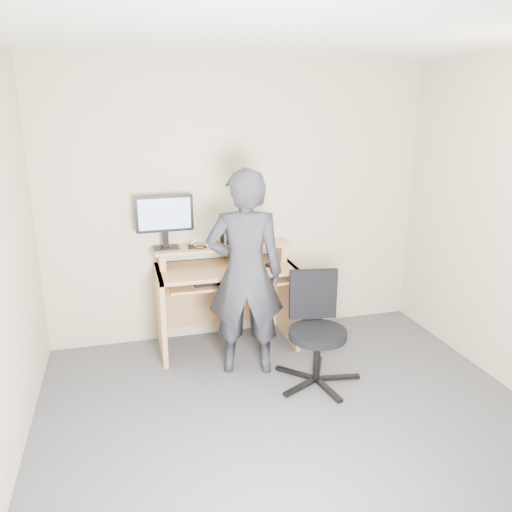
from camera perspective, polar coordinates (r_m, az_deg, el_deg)
name	(u,v)px	position (r m, az deg, el deg)	size (l,w,h in m)	color
ground	(303,438)	(3.50, 5.42, -19.99)	(3.50, 3.50, 0.00)	#525357
back_wall	(240,203)	(4.56, -1.87, 6.06)	(3.50, 0.02, 2.50)	beige
ceiling	(316,22)	(2.85, 6.90, 24.98)	(3.50, 3.50, 0.02)	white
desk	(225,286)	(4.50, -3.61, -3.41)	(1.20, 0.60, 0.91)	tan
monitor	(165,217)	(4.33, -10.40, 4.40)	(0.49, 0.14, 0.47)	black
external_drive	(227,233)	(4.48, -3.33, 2.70)	(0.07, 0.13, 0.20)	black
travel_mug	(228,235)	(4.46, -3.22, 2.36)	(0.07, 0.07, 0.16)	#AFAFB4
smartphone	(256,242)	(4.51, -0.01, 1.59)	(0.07, 0.13, 0.01)	black
charger	(191,247)	(4.35, -7.44, 1.06)	(0.04, 0.04, 0.04)	black
headphones	(199,244)	(4.48, -6.49, 1.41)	(0.16, 0.16, 0.02)	silver
keyboard	(220,280)	(4.29, -4.19, -2.75)	(0.46, 0.18, 0.03)	black
mouse	(270,265)	(4.35, 1.60, -1.01)	(0.10, 0.06, 0.04)	black
office_chair	(316,325)	(3.93, 6.86, -7.83)	(0.67, 0.67, 0.85)	black
person	(245,274)	(3.91, -1.24, -2.04)	(0.61, 0.40, 1.66)	black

